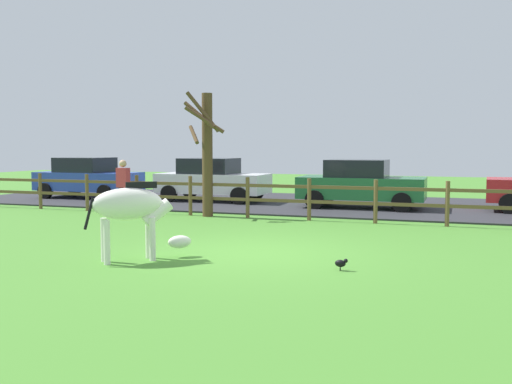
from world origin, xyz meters
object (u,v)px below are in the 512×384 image
at_px(parked_car_white, 212,179).
at_px(bare_tree, 206,150).
at_px(crow_on_grass, 341,263).
at_px(visitor_near_fence, 123,184).
at_px(parked_car_green, 360,183).
at_px(zebra, 133,209).
at_px(parked_car_blue, 88,177).

bearing_deg(parked_car_white, bare_tree, -68.54).
height_order(crow_on_grass, parked_car_white, parked_car_white).
bearing_deg(crow_on_grass, visitor_near_fence, 144.03).
distance_m(bare_tree, parked_car_green, 5.30).
xyz_separation_m(crow_on_grass, parked_car_white, (-6.59, 9.83, 0.72)).
xyz_separation_m(parked_car_white, visitor_near_fence, (-1.00, -4.33, 0.06)).
bearing_deg(parked_car_white, parked_car_green, -5.49).
height_order(bare_tree, zebra, bare_tree).
bearing_deg(bare_tree, parked_car_white, 111.46).
bearing_deg(zebra, parked_car_blue, 129.05).
distance_m(zebra, parked_car_blue, 12.62).
relative_size(parked_car_green, visitor_near_fence, 2.45).
bearing_deg(crow_on_grass, zebra, -173.61).
distance_m(parked_car_green, visitor_near_fence, 7.49).
height_order(bare_tree, parked_car_blue, bare_tree).
height_order(crow_on_grass, parked_car_green, parked_car_green).
xyz_separation_m(zebra, parked_car_white, (-2.93, 10.25, -0.08)).
xyz_separation_m(crow_on_grass, visitor_near_fence, (-7.59, 5.51, 0.78)).
height_order(parked_car_green, parked_car_white, same).
relative_size(bare_tree, visitor_near_fence, 2.19).
bearing_deg(parked_car_white, zebra, -74.05).
relative_size(bare_tree, parked_car_green, 0.89).
bearing_deg(visitor_near_fence, parked_car_white, 77.04).
bearing_deg(crow_on_grass, parked_car_blue, 141.04).
relative_size(zebra, crow_on_grass, 7.07).
height_order(parked_car_white, parked_car_blue, same).
height_order(bare_tree, crow_on_grass, bare_tree).
xyz_separation_m(parked_car_green, parked_car_blue, (-10.49, 0.08, 0.00)).
bearing_deg(visitor_near_fence, crow_on_grass, -35.97).
relative_size(bare_tree, crow_on_grass, 16.67).
relative_size(parked_car_blue, visitor_near_fence, 2.47).
bearing_deg(parked_car_blue, parked_car_white, 5.03).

